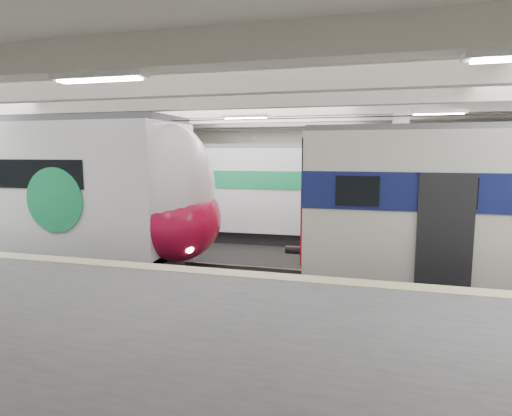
% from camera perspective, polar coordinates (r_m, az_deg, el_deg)
% --- Properties ---
extents(station_hall, '(36.00, 24.00, 5.75)m').
position_cam_1_polar(station_hall, '(11.07, -6.89, 4.71)').
color(station_hall, black).
rests_on(station_hall, ground).
extents(modern_emu, '(15.31, 3.16, 4.87)m').
position_cam_1_polar(modern_emu, '(16.63, -28.38, 1.83)').
color(modern_emu, white).
rests_on(modern_emu, ground).
extents(far_train, '(12.71, 2.93, 4.09)m').
position_cam_1_polar(far_train, '(19.66, -11.54, 2.53)').
color(far_train, white).
rests_on(far_train, ground).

